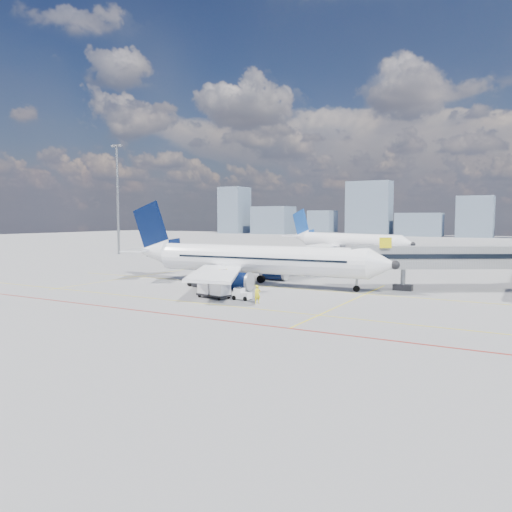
{
  "coord_description": "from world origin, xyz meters",
  "views": [
    {
      "loc": [
        30.26,
        -46.43,
        8.55
      ],
      "look_at": [
        1.45,
        5.17,
        4.0
      ],
      "focal_mm": 35.0,
      "sensor_mm": 36.0,
      "label": 1
    }
  ],
  "objects_px": {
    "main_aircraft": "(248,260)",
    "belt_loader": "(204,282)",
    "second_aircraft": "(345,241)",
    "baggage_tug": "(241,294)",
    "ramp_worker": "(257,294)",
    "cargo_dolly": "(214,287)"
  },
  "relations": [
    {
      "from": "main_aircraft",
      "to": "second_aircraft",
      "type": "bearing_deg",
      "value": 93.08
    },
    {
      "from": "second_aircraft",
      "to": "baggage_tug",
      "type": "relative_size",
      "value": 18.21
    },
    {
      "from": "main_aircraft",
      "to": "second_aircraft",
      "type": "height_order",
      "value": "main_aircraft"
    },
    {
      "from": "cargo_dolly",
      "to": "main_aircraft",
      "type": "bearing_deg",
      "value": 112.39
    },
    {
      "from": "second_aircraft",
      "to": "baggage_tug",
      "type": "height_order",
      "value": "second_aircraft"
    },
    {
      "from": "baggage_tug",
      "to": "cargo_dolly",
      "type": "relative_size",
      "value": 0.47
    },
    {
      "from": "main_aircraft",
      "to": "cargo_dolly",
      "type": "xyz_separation_m",
      "value": [
        2.15,
        -10.94,
        -2.09
      ]
    },
    {
      "from": "baggage_tug",
      "to": "ramp_worker",
      "type": "distance_m",
      "value": 2.8
    },
    {
      "from": "baggage_tug",
      "to": "cargo_dolly",
      "type": "distance_m",
      "value": 3.21
    },
    {
      "from": "main_aircraft",
      "to": "belt_loader",
      "type": "relative_size",
      "value": 5.95
    },
    {
      "from": "second_aircraft",
      "to": "ramp_worker",
      "type": "bearing_deg",
      "value": -54.43
    },
    {
      "from": "main_aircraft",
      "to": "baggage_tug",
      "type": "bearing_deg",
      "value": -66.25
    },
    {
      "from": "cargo_dolly",
      "to": "baggage_tug",
      "type": "bearing_deg",
      "value": 18.71
    },
    {
      "from": "baggage_tug",
      "to": "main_aircraft",
      "type": "bearing_deg",
      "value": 117.81
    },
    {
      "from": "second_aircraft",
      "to": "ramp_worker",
      "type": "distance_m",
      "value": 66.8
    },
    {
      "from": "baggage_tug",
      "to": "belt_loader",
      "type": "xyz_separation_m",
      "value": [
        -8.91,
        5.85,
        0.03
      ]
    },
    {
      "from": "baggage_tug",
      "to": "belt_loader",
      "type": "distance_m",
      "value": 10.66
    },
    {
      "from": "baggage_tug",
      "to": "belt_loader",
      "type": "height_order",
      "value": "belt_loader"
    },
    {
      "from": "second_aircraft",
      "to": "ramp_worker",
      "type": "height_order",
      "value": "second_aircraft"
    },
    {
      "from": "second_aircraft",
      "to": "main_aircraft",
      "type": "bearing_deg",
      "value": -60.08
    },
    {
      "from": "cargo_dolly",
      "to": "belt_loader",
      "type": "bearing_deg",
      "value": 143.94
    },
    {
      "from": "main_aircraft",
      "to": "cargo_dolly",
      "type": "distance_m",
      "value": 11.35
    }
  ]
}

